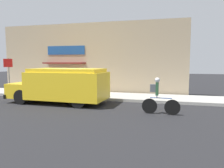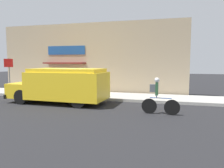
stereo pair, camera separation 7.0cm
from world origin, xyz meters
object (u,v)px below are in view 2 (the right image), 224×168
school_bus (62,85)px  cyclist (158,97)px  stop_sign_post (9,70)px  trash_bin (59,86)px

school_bus → cyclist: size_ratio=3.37×
cyclist → stop_sign_post: size_ratio=0.69×
school_bus → trash_bin: bearing=123.2°
cyclist → stop_sign_post: bearing=166.7°
cyclist → trash_bin: cyclist is taller
school_bus → trash_bin: size_ratio=6.40×
cyclist → trash_bin: size_ratio=1.90×
cyclist → trash_bin: bearing=152.0°
cyclist → trash_bin: 8.84m
cyclist → stop_sign_post: stop_sign_post is taller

